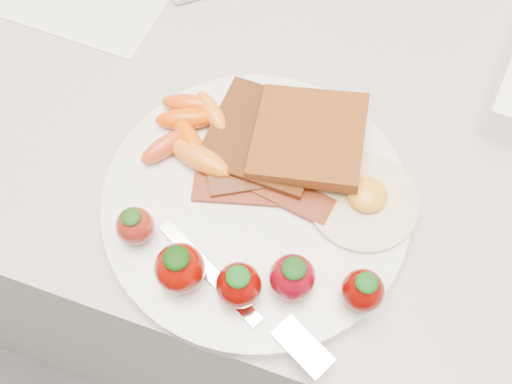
% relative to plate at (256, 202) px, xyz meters
% --- Properties ---
extents(counter, '(2.00, 0.60, 0.90)m').
position_rel_plate_xyz_m(counter, '(0.01, 0.17, -0.46)').
color(counter, gray).
rests_on(counter, ground).
extents(plate, '(0.27, 0.27, 0.02)m').
position_rel_plate_xyz_m(plate, '(0.00, 0.00, 0.00)').
color(plate, silver).
rests_on(plate, counter).
extents(toast_lower, '(0.10, 0.10, 0.01)m').
position_rel_plate_xyz_m(toast_lower, '(-0.01, 0.06, 0.02)').
color(toast_lower, black).
rests_on(toast_lower, plate).
extents(toast_upper, '(0.11, 0.11, 0.02)m').
position_rel_plate_xyz_m(toast_upper, '(0.03, 0.06, 0.03)').
color(toast_upper, '#4C2C10').
rests_on(toast_upper, toast_lower).
extents(fried_egg, '(0.12, 0.12, 0.02)m').
position_rel_plate_xyz_m(fried_egg, '(0.09, 0.03, 0.01)').
color(fried_egg, '#F8ECC7').
rests_on(fried_egg, plate).
extents(bacon_strips, '(0.13, 0.08, 0.01)m').
position_rel_plate_xyz_m(bacon_strips, '(0.00, 0.01, 0.01)').
color(bacon_strips, '#42120F').
rests_on(bacon_strips, plate).
extents(baby_carrots, '(0.09, 0.10, 0.02)m').
position_rel_plate_xyz_m(baby_carrots, '(-0.08, 0.04, 0.02)').
color(baby_carrots, '#DB4900').
rests_on(baby_carrots, plate).
extents(strawberries, '(0.22, 0.07, 0.05)m').
position_rel_plate_xyz_m(strawberries, '(0.01, -0.08, 0.03)').
color(strawberries, maroon).
rests_on(strawberries, plate).
extents(fork, '(0.17, 0.09, 0.00)m').
position_rel_plate_xyz_m(fork, '(0.03, -0.09, 0.01)').
color(fork, silver).
rests_on(fork, plate).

